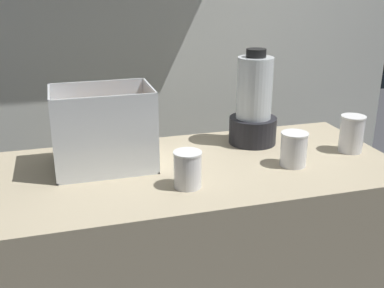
% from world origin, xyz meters
% --- Properties ---
extents(counter, '(1.40, 0.64, 0.90)m').
position_xyz_m(counter, '(0.00, 0.00, 0.45)').
color(counter, tan).
rests_on(counter, ground_plane).
extents(back_wall_unit, '(2.60, 0.24, 2.50)m').
position_xyz_m(back_wall_unit, '(-0.01, 0.77, 1.27)').
color(back_wall_unit, silver).
rests_on(back_wall_unit, ground_plane).
extents(carrot_display_bin, '(0.32, 0.23, 0.27)m').
position_xyz_m(carrot_display_bin, '(-0.27, 0.08, 0.98)').
color(carrot_display_bin, white).
rests_on(carrot_display_bin, counter).
extents(blender_pitcher, '(0.18, 0.18, 0.36)m').
position_xyz_m(blender_pitcher, '(0.29, 0.16, 1.04)').
color(blender_pitcher, black).
rests_on(blender_pitcher, counter).
extents(juice_cup_mango_far_left, '(0.09, 0.09, 0.11)m').
position_xyz_m(juice_cup_mango_far_left, '(-0.06, -0.15, 0.95)').
color(juice_cup_mango_far_left, white).
rests_on(juice_cup_mango_far_left, counter).
extents(juice_cup_carrot_left, '(0.09, 0.09, 0.12)m').
position_xyz_m(juice_cup_carrot_left, '(0.33, -0.08, 0.95)').
color(juice_cup_carrot_left, white).
rests_on(juice_cup_carrot_left, counter).
extents(juice_cup_carrot_middle, '(0.09, 0.09, 0.13)m').
position_xyz_m(juice_cup_carrot_middle, '(0.59, -0.02, 0.96)').
color(juice_cup_carrot_middle, white).
rests_on(juice_cup_carrot_middle, counter).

